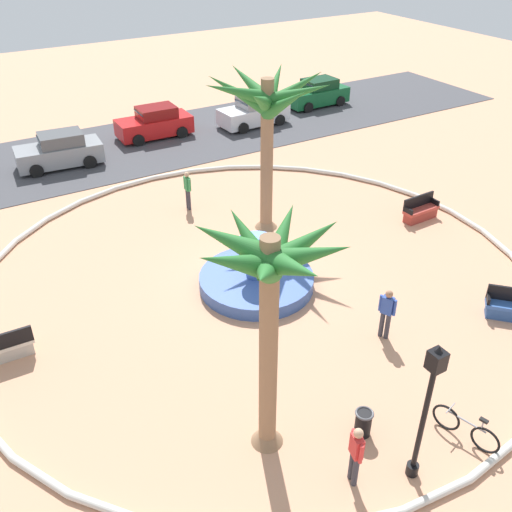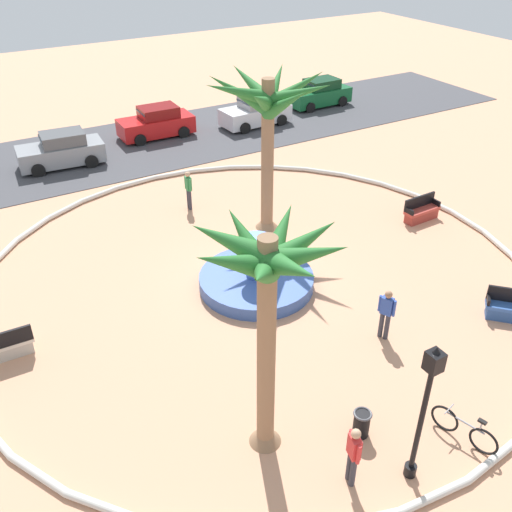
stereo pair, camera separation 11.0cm
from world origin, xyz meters
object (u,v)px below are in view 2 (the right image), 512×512
at_px(lamppost, 425,405).
at_px(person_cyclist_photo, 386,312).
at_px(trash_bin, 362,423).
at_px(parked_car_third, 256,112).
at_px(parked_car_rightmost, 319,94).
at_px(bench_west, 421,212).
at_px(parked_car_leftmost, 61,151).
at_px(bench_east, 5,348).
at_px(person_pedestrian_stroll, 188,188).
at_px(parked_car_second, 156,123).
at_px(bench_north, 512,310).
at_px(bicycle_red_frame, 464,429).
at_px(fountain, 256,279).
at_px(palm_tree_by_curb, 268,111).
at_px(palm_tree_near_fountain, 268,284).
at_px(person_cyclist_helmet, 353,453).

distance_m(lamppost, person_cyclist_photo, 4.97).
xyz_separation_m(trash_bin, parked_car_third, (9.07, 20.66, 0.39)).
bearing_deg(parked_car_rightmost, bench_west, -109.88).
height_order(person_cyclist_photo, parked_car_leftmost, person_cyclist_photo).
bearing_deg(parked_car_third, bench_east, -140.14).
bearing_deg(person_pedestrian_stroll, parked_car_second, 76.75).
height_order(bench_north, person_cyclist_photo, person_cyclist_photo).
height_order(bench_west, bicycle_red_frame, bench_west).
xyz_separation_m(fountain, parked_car_leftmost, (-2.99, 13.62, 0.50)).
relative_size(bench_north, parked_car_second, 0.37).
bearing_deg(person_pedestrian_stroll, palm_tree_by_curb, -56.90).
relative_size(palm_tree_near_fountain, parked_car_third, 1.47).
relative_size(parked_car_leftmost, parked_car_third, 1.01).
distance_m(bicycle_red_frame, person_cyclist_helmet, 3.14).
relative_size(fountain, trash_bin, 5.27).
distance_m(trash_bin, bicycle_red_frame, 2.43).
distance_m(lamppost, person_pedestrian_stroll, 14.63).
bearing_deg(parked_car_leftmost, palm_tree_by_curb, -62.28).
xyz_separation_m(person_cyclist_photo, parked_car_third, (6.18, 18.14, -0.16)).
bearing_deg(parked_car_third, trash_bin, -113.71).
bearing_deg(person_pedestrian_stroll, bicycle_red_frame, -87.65).
height_order(person_cyclist_helmet, parked_car_rightmost, person_cyclist_helmet).
distance_m(bench_north, parked_car_second, 20.85).
height_order(person_cyclist_helmet, parked_car_second, person_cyclist_helmet).
relative_size(bench_east, bicycle_red_frame, 0.96).
distance_m(bench_west, bicycle_red_frame, 11.30).
distance_m(person_pedestrian_stroll, parked_car_rightmost, 15.61).
relative_size(trash_bin, parked_car_rightmost, 0.18).
height_order(lamppost, parked_car_third, lamppost).
height_order(palm_tree_by_curb, parked_car_rightmost, palm_tree_by_curb).
bearing_deg(person_cyclist_helmet, lamppost, -22.81).
bearing_deg(fountain, bench_north, -42.71).
relative_size(fountain, parked_car_rightmost, 0.96).
xyz_separation_m(person_pedestrian_stroll, parked_car_second, (2.05, 8.71, -0.16)).
xyz_separation_m(bicycle_red_frame, parked_car_third, (7.07, 22.04, 0.40)).
bearing_deg(parked_car_third, fountain, -120.15).
bearing_deg(bench_east, person_pedestrian_stroll, 34.64).
bearing_deg(bicycle_red_frame, person_pedestrian_stroll, 92.35).
bearing_deg(trash_bin, parked_car_rightmost, 56.70).
xyz_separation_m(palm_tree_by_curb, person_cyclist_photo, (-0.48, -7.51, -3.77)).
height_order(bench_east, parked_car_second, parked_car_second).
relative_size(bench_east, parked_car_rightmost, 0.40).
bearing_deg(fountain, parked_car_second, 80.61).
relative_size(bench_west, person_pedestrian_stroll, 0.97).
height_order(palm_tree_near_fountain, palm_tree_by_curb, palm_tree_by_curb).
bearing_deg(trash_bin, person_pedestrian_stroll, 83.85).
bearing_deg(parked_car_second, person_cyclist_helmet, -101.24).
height_order(palm_tree_by_curb, person_cyclist_photo, palm_tree_by_curb).
xyz_separation_m(fountain, trash_bin, (-0.97, -6.70, 0.10)).
xyz_separation_m(bench_east, lamppost, (7.20, -8.74, 1.89)).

